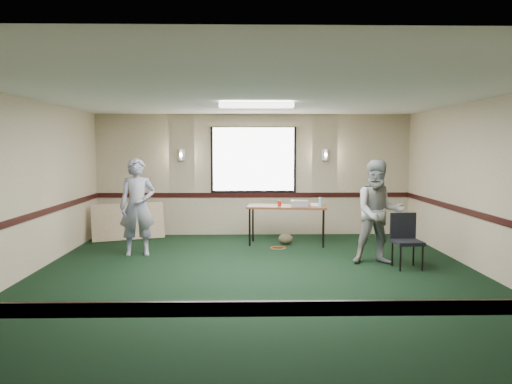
{
  "coord_description": "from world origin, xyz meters",
  "views": [
    {
      "loc": [
        -0.18,
        -7.15,
        1.94
      ],
      "look_at": [
        0.0,
        1.3,
        1.2
      ],
      "focal_mm": 35.0,
      "sensor_mm": 36.0,
      "label": 1
    }
  ],
  "objects_px": {
    "projector": "(299,203)",
    "person_right": "(379,212)",
    "person_left": "(138,207)",
    "conference_chair": "(405,236)",
    "folding_table": "(287,209)"
  },
  "relations": [
    {
      "from": "projector",
      "to": "person_right",
      "type": "height_order",
      "value": "person_right"
    },
    {
      "from": "person_left",
      "to": "projector",
      "type": "bearing_deg",
      "value": 6.23
    },
    {
      "from": "conference_chair",
      "to": "person_right",
      "type": "bearing_deg",
      "value": 142.79
    },
    {
      "from": "projector",
      "to": "conference_chair",
      "type": "distance_m",
      "value": 2.48
    },
    {
      "from": "folding_table",
      "to": "person_right",
      "type": "distance_m",
      "value": 2.22
    },
    {
      "from": "folding_table",
      "to": "conference_chair",
      "type": "relative_size",
      "value": 1.88
    },
    {
      "from": "person_right",
      "to": "conference_chair",
      "type": "bearing_deg",
      "value": -31.33
    },
    {
      "from": "folding_table",
      "to": "person_left",
      "type": "height_order",
      "value": "person_left"
    },
    {
      "from": "folding_table",
      "to": "conference_chair",
      "type": "height_order",
      "value": "conference_chair"
    },
    {
      "from": "folding_table",
      "to": "conference_chair",
      "type": "distance_m",
      "value": 2.66
    },
    {
      "from": "person_left",
      "to": "folding_table",
      "type": "bearing_deg",
      "value": 8.49
    },
    {
      "from": "person_right",
      "to": "person_left",
      "type": "bearing_deg",
      "value": 171.45
    },
    {
      "from": "projector",
      "to": "folding_table",
      "type": "bearing_deg",
      "value": 173.0
    },
    {
      "from": "projector",
      "to": "conference_chair",
      "type": "xyz_separation_m",
      "value": [
        1.53,
        -1.92,
        -0.33
      ]
    },
    {
      "from": "conference_chair",
      "to": "person_right",
      "type": "distance_m",
      "value": 0.58
    }
  ]
}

